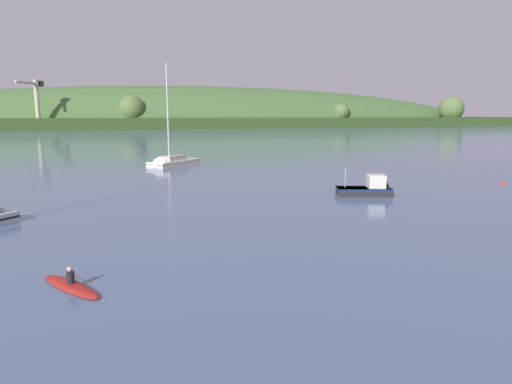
{
  "coord_description": "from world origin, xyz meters",
  "views": [
    {
      "loc": [
        -3.84,
        2.87,
        6.9
      ],
      "look_at": [
        3.78,
        31.46,
        1.9
      ],
      "focal_mm": 32.11,
      "sensor_mm": 36.0,
      "label": 1
    }
  ],
  "objects_px": {
    "sailboat_near_mooring": "(169,165)",
    "mooring_buoy_midchannel": "(502,183)",
    "canoe_with_paddler": "(71,286)",
    "dockside_crane": "(37,106)",
    "fishing_boat_moored": "(370,191)"
  },
  "relations": [
    {
      "from": "sailboat_near_mooring",
      "to": "fishing_boat_moored",
      "type": "height_order",
      "value": "sailboat_near_mooring"
    },
    {
      "from": "sailboat_near_mooring",
      "to": "mooring_buoy_midchannel",
      "type": "xyz_separation_m",
      "value": [
        31.59,
        -25.2,
        -0.13
      ]
    },
    {
      "from": "canoe_with_paddler",
      "to": "mooring_buoy_midchannel",
      "type": "bearing_deg",
      "value": 80.5
    },
    {
      "from": "sailboat_near_mooring",
      "to": "mooring_buoy_midchannel",
      "type": "relative_size",
      "value": 27.63
    },
    {
      "from": "sailboat_near_mooring",
      "to": "dockside_crane",
      "type": "bearing_deg",
      "value": -121.42
    },
    {
      "from": "dockside_crane",
      "to": "canoe_with_paddler",
      "type": "bearing_deg",
      "value": 38.23
    },
    {
      "from": "sailboat_near_mooring",
      "to": "canoe_with_paddler",
      "type": "distance_m",
      "value": 44.97
    },
    {
      "from": "mooring_buoy_midchannel",
      "to": "dockside_crane",
      "type": "bearing_deg",
      "value": 112.52
    },
    {
      "from": "sailboat_near_mooring",
      "to": "mooring_buoy_midchannel",
      "type": "distance_m",
      "value": 40.41
    },
    {
      "from": "dockside_crane",
      "to": "canoe_with_paddler",
      "type": "relative_size",
      "value": 6.08
    },
    {
      "from": "canoe_with_paddler",
      "to": "sailboat_near_mooring",
      "type": "bearing_deg",
      "value": 134.96
    },
    {
      "from": "mooring_buoy_midchannel",
      "to": "canoe_with_paddler",
      "type": "bearing_deg",
      "value": -153.68
    },
    {
      "from": "dockside_crane",
      "to": "fishing_boat_moored",
      "type": "xyz_separation_m",
      "value": [
        60.46,
        -188.17,
        -10.54
      ]
    },
    {
      "from": "dockside_crane",
      "to": "canoe_with_paddler",
      "type": "xyz_separation_m",
      "value": [
        38.08,
        -204.58,
        -10.84
      ]
    },
    {
      "from": "fishing_boat_moored",
      "to": "sailboat_near_mooring",
      "type": "bearing_deg",
      "value": 135.02
    }
  ]
}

